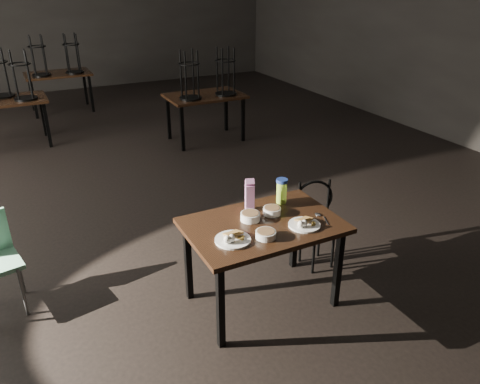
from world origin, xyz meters
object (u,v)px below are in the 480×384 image
bentwood_chair (316,217)px  main_table (263,232)px  water_bottle (282,191)px  juice_carton (250,196)px

bentwood_chair → main_table: bearing=-141.9°
main_table → water_bottle: 0.44m
juice_carton → water_bottle: (0.31, 0.00, -0.02)m
water_bottle → juice_carton: bearing=-179.8°
juice_carton → bentwood_chair: juice_carton is taller
main_table → bentwood_chair: bentwood_chair is taller
main_table → water_bottle: size_ratio=5.60×
water_bottle → bentwood_chair: water_bottle is taller
main_table → water_bottle: bearing=38.2°
bentwood_chair → water_bottle: bearing=-156.6°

